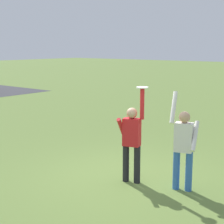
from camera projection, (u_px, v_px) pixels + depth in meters
ground_plane at (125, 177)px, 8.30m from camera, size 120.00×120.00×0.00m
person_catcher at (132, 138)px, 7.80m from camera, size 0.49×0.58×2.08m
person_defender at (183, 144)px, 7.37m from camera, size 0.54×0.62×2.04m
frisbee_disc at (142, 87)px, 7.52m from camera, size 0.25×0.25×0.02m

